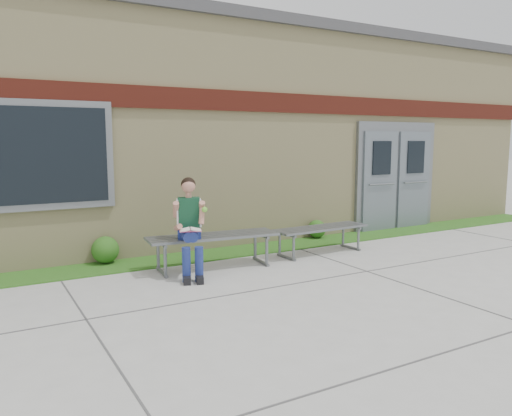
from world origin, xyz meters
TOP-DOWN VIEW (x-y plane):
  - ground at (0.00, 0.00)m, footprint 80.00×80.00m
  - grass_strip at (0.00, 2.60)m, footprint 16.00×0.80m
  - school_building at (-0.00, 5.99)m, footprint 16.20×6.22m
  - bench_left at (-0.88, 1.80)m, footprint 2.02×0.74m
  - bench_right at (1.12, 1.80)m, footprint 1.78×0.57m
  - girl at (-1.34, 1.60)m, footprint 0.56×0.85m
  - shrub_mid at (-2.24, 2.85)m, footprint 0.42×0.42m
  - shrub_east at (1.83, 2.85)m, footprint 0.35×0.35m

SIDE VIEW (x-z plane):
  - ground at x=0.00m, z-range 0.00..0.00m
  - grass_strip at x=0.00m, z-range 0.00..0.02m
  - shrub_east at x=1.83m, z-range 0.02..0.37m
  - shrub_mid at x=-2.24m, z-range 0.02..0.44m
  - bench_right at x=1.12m, z-range 0.12..0.58m
  - bench_left at x=-0.88m, z-range 0.14..0.65m
  - girl at x=-1.34m, z-range 0.05..1.45m
  - school_building at x=0.00m, z-range 0.00..4.20m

